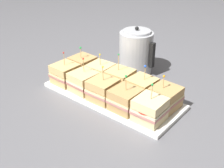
# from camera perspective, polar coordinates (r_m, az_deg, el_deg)

# --- Properties ---
(ground_plane) EXTENTS (6.00, 6.00, 0.00)m
(ground_plane) POSITION_cam_1_polar(r_m,az_deg,el_deg) (1.29, 0.00, -2.64)
(ground_plane) COLOR slate
(serving_platter) EXTENTS (0.64, 0.26, 0.02)m
(serving_platter) POSITION_cam_1_polar(r_m,az_deg,el_deg) (1.29, 0.00, -2.30)
(serving_platter) COLOR white
(serving_platter) RESTS_ON ground_plane
(sandwich_front_far_left) EXTENTS (0.12, 0.12, 0.16)m
(sandwich_front_far_left) POSITION_cam_1_polar(r_m,az_deg,el_deg) (1.37, -9.47, 2.05)
(sandwich_front_far_left) COLOR tan
(sandwich_front_far_left) RESTS_ON serving_platter
(sandwich_front_left) EXTENTS (0.12, 0.12, 0.16)m
(sandwich_front_left) POSITION_cam_1_polar(r_m,az_deg,el_deg) (1.29, -5.80, 0.46)
(sandwich_front_left) COLOR #DBB77A
(sandwich_front_left) RESTS_ON serving_platter
(sandwich_front_center) EXTENTS (0.12, 0.12, 0.16)m
(sandwich_front_center) POSITION_cam_1_polar(r_m,az_deg,el_deg) (1.22, -1.95, -1.19)
(sandwich_front_center) COLOR tan
(sandwich_front_center) RESTS_ON serving_platter
(sandwich_front_right) EXTENTS (0.12, 0.12, 0.16)m
(sandwich_front_right) POSITION_cam_1_polar(r_m,az_deg,el_deg) (1.16, 2.70, -3.16)
(sandwich_front_right) COLOR tan
(sandwich_front_right) RESTS_ON serving_platter
(sandwich_front_far_right) EXTENTS (0.12, 0.12, 0.16)m
(sandwich_front_far_right) POSITION_cam_1_polar(r_m,az_deg,el_deg) (1.10, 7.69, -5.18)
(sandwich_front_far_right) COLOR beige
(sandwich_front_far_right) RESTS_ON serving_platter
(sandwich_back_far_left) EXTENTS (0.12, 0.12, 0.15)m
(sandwich_back_far_left) POSITION_cam_1_polar(r_m,az_deg,el_deg) (1.45, -5.96, 3.70)
(sandwich_back_far_left) COLOR tan
(sandwich_back_far_left) RESTS_ON serving_platter
(sandwich_back_left) EXTENTS (0.12, 0.12, 0.15)m
(sandwich_back_left) POSITION_cam_1_polar(r_m,az_deg,el_deg) (1.37, -2.34, 2.26)
(sandwich_back_left) COLOR #DBB77A
(sandwich_back_left) RESTS_ON serving_platter
(sandwich_back_center) EXTENTS (0.12, 0.12, 0.18)m
(sandwich_back_center) POSITION_cam_1_polar(r_m,az_deg,el_deg) (1.30, 1.54, 0.89)
(sandwich_back_center) COLOR tan
(sandwich_back_center) RESTS_ON serving_platter
(sandwich_back_right) EXTENTS (0.12, 0.12, 0.16)m
(sandwich_back_right) POSITION_cam_1_polar(r_m,az_deg,el_deg) (1.24, 6.07, -0.83)
(sandwich_back_right) COLOR tan
(sandwich_back_right) RESTS_ON serving_platter
(sandwich_back_far_right) EXTENTS (0.12, 0.12, 0.15)m
(sandwich_back_far_right) POSITION_cam_1_polar(r_m,az_deg,el_deg) (1.19, 10.80, -2.68)
(sandwich_back_far_right) COLOR tan
(sandwich_back_far_right) RESTS_ON serving_platter
(kettle_steel) EXTENTS (0.20, 0.18, 0.25)m
(kettle_steel) POSITION_cam_1_polar(r_m,az_deg,el_deg) (1.49, 4.89, 6.54)
(kettle_steel) COLOR #B7BABF
(kettle_steel) RESTS_ON ground_plane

